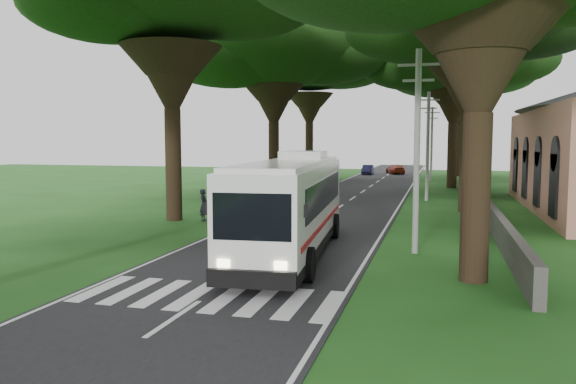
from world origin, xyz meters
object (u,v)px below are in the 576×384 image
Objects in this scene: pole_mid at (428,144)px; pedestrian at (204,205)px; pole_far at (432,143)px; pole_near at (417,148)px; distant_car_c at (395,169)px; coach_bus at (291,204)px; distant_car_b at (368,170)px.

pole_mid is 4.50× the size of pedestrian.
pole_far is at bearing -25.19° from pedestrian.
pole_near is 1.00× the size of pole_far.
coach_bus is at bearing 70.48° from distant_car_c.
pole_near is 4.50× the size of pedestrian.
pedestrian is at bearing 152.55° from pole_near.
distant_car_b is at bearing 99.16° from pole_near.
pedestrian is (-7.04, 7.56, -1.10)m from coach_bus.
pedestrian is (-3.64, -44.15, 0.25)m from distant_car_b.
pole_near and pole_mid have the same top height.
pole_near and pole_far have the same top height.
pedestrian is (-11.74, 6.10, -3.29)m from pole_near.
distant_car_c is 2.38× the size of pedestrian.
distant_car_c is (0.00, 53.61, -1.35)m from coach_bus.
pole_mid is 1.89× the size of distant_car_c.
pole_mid is 0.63× the size of coach_bus.
coach_bus is at bearing -96.47° from pole_far.
pole_near is 51.02m from distant_car_b.
pole_near is 0.63× the size of coach_bus.
pole_near is 1.89× the size of distant_car_c.
pole_far is (0.00, 20.00, 0.00)m from pole_mid.
pedestrian is (-11.74, -33.90, -3.29)m from pole_far.
pole_near is 2.16× the size of distant_car_b.
pole_near reaches higher than distant_car_c.
pole_far is 1.89× the size of distant_car_c.
distant_car_c is (-4.70, 12.15, -3.54)m from pole_far.
pole_near is at bearing 12.70° from coach_bus.
distant_car_c is 46.58m from pedestrian.
distant_car_c is (3.40, 1.89, 0.00)m from distant_car_b.
pole_near is at bearing -90.00° from pole_far.
pole_mid is (0.00, 20.00, 0.00)m from pole_near.
pedestrian reaches higher than distant_car_c.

